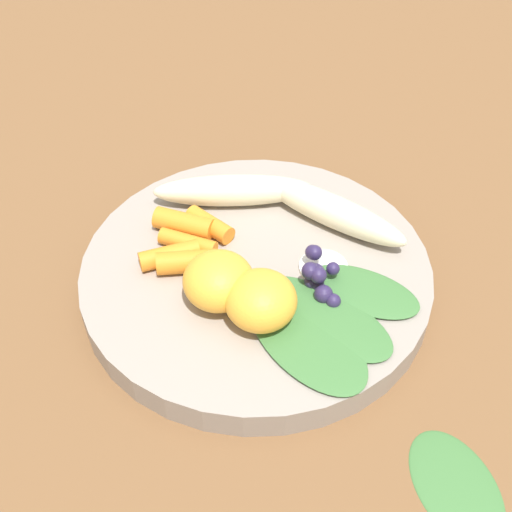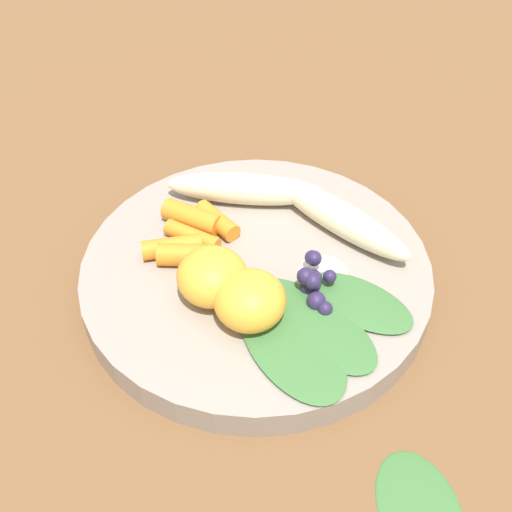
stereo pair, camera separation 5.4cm
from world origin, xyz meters
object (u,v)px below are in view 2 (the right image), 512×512
(bowl, at_px, (256,275))
(orange_segment_near, at_px, (250,300))
(kale_leaf_stray, at_px, (421,509))
(banana_peeled_right, at_px, (340,218))
(banana_peeled_left, at_px, (246,189))

(bowl, bearing_deg, orange_segment_near, -49.29)
(orange_segment_near, height_order, kale_leaf_stray, orange_segment_near)
(bowl, bearing_deg, kale_leaf_stray, -16.70)
(orange_segment_near, bearing_deg, banana_peeled_right, 97.58)
(banana_peeled_left, height_order, kale_leaf_stray, banana_peeled_left)
(banana_peeled_left, bearing_deg, orange_segment_near, 97.71)
(banana_peeled_left, relative_size, kale_leaf_stray, 1.68)
(bowl, height_order, banana_peeled_left, banana_peeled_left)
(orange_segment_near, bearing_deg, banana_peeled_left, 137.06)
(banana_peeled_right, height_order, kale_leaf_stray, banana_peeled_right)
(bowl, bearing_deg, banana_peeled_left, 141.53)
(bowl, xyz_separation_m, kale_leaf_stray, (0.21, -0.06, -0.01))
(bowl, relative_size, kale_leaf_stray, 3.39)
(bowl, xyz_separation_m, banana_peeled_left, (-0.06, 0.05, 0.03))
(kale_leaf_stray, bearing_deg, banana_peeled_left, -167.10)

